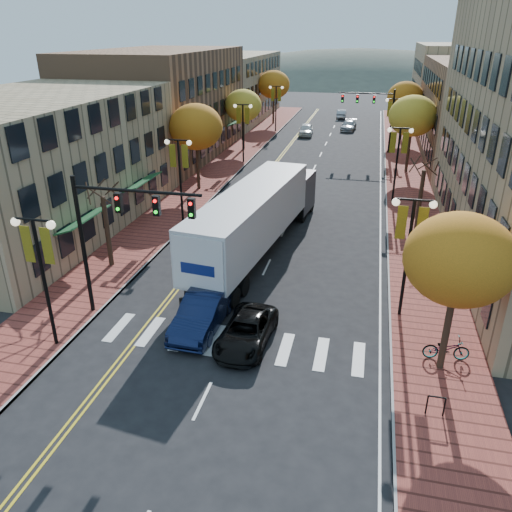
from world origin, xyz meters
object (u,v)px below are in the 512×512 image
Objects in this scene: semi_truck at (259,213)px; black_suv at (246,331)px; bicycle at (446,349)px; navy_sedan at (203,312)px.

semi_truck is 3.93× the size of black_suv.
navy_sedan is at bearing 82.03° from bicycle.
semi_truck is at bearing 102.19° from black_suv.
black_suv is (1.67, -10.16, -1.93)m from semi_truck.
semi_truck is at bearing 40.50° from bicycle.
bicycle is at bearing -0.10° from navy_sedan.
navy_sedan is 10.86m from bicycle.
semi_truck is 14.14m from bicycle.
navy_sedan is 2.49m from black_suv.
black_suv is at bearing -19.42° from navy_sedan.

